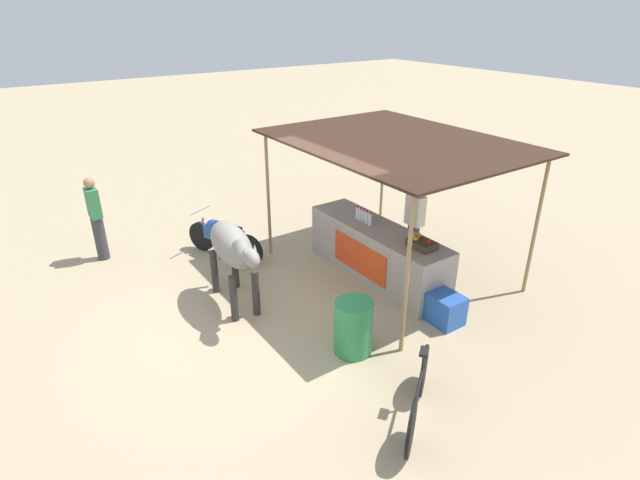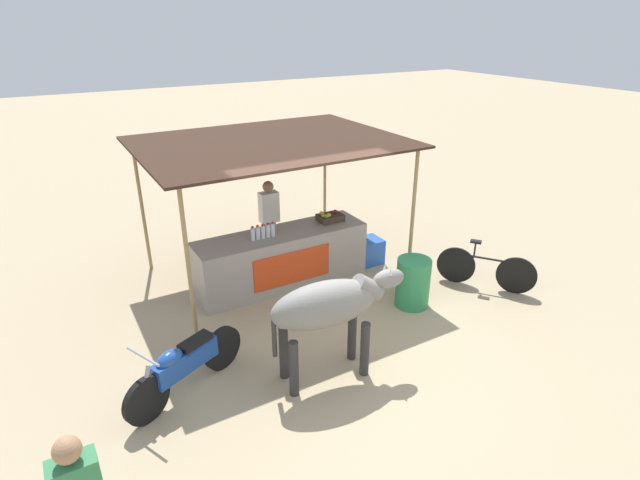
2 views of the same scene
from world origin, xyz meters
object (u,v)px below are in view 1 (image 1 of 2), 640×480
(water_barrel, at_px, (353,327))
(bicycle_leaning, at_px, (418,396))
(cow, at_px, (233,248))
(motorcycle_parked, at_px, (223,237))
(cooler_box, at_px, (443,308))
(passerby_on_street, at_px, (96,218))
(fruit_crate, at_px, (421,243))
(vendor_behind_counter, at_px, (414,226))
(stall_counter, at_px, (377,252))

(water_barrel, distance_m, bicycle_leaning, 1.47)
(cow, height_order, motorcycle_parked, cow)
(cooler_box, relative_size, passerby_on_street, 0.36)
(cooler_box, bearing_deg, fruit_crate, 168.43)
(vendor_behind_counter, relative_size, passerby_on_street, 1.00)
(passerby_on_street, bearing_deg, fruit_crate, 41.24)
(motorcycle_parked, xyz_separation_m, passerby_on_street, (-1.28, -1.98, 0.42))
(fruit_crate, height_order, water_barrel, fruit_crate)
(fruit_crate, xyz_separation_m, cooler_box, (0.71, -0.15, -0.79))
(water_barrel, bearing_deg, cooler_box, 82.58)
(vendor_behind_counter, xyz_separation_m, water_barrel, (1.37, -2.47, -0.44))
(fruit_crate, height_order, passerby_on_street, passerby_on_street)
(stall_counter, distance_m, fruit_crate, 1.14)
(vendor_behind_counter, height_order, bicycle_leaning, vendor_behind_counter)
(stall_counter, xyz_separation_m, vendor_behind_counter, (0.13, 0.75, 0.37))
(bicycle_leaning, bearing_deg, water_barrel, 173.20)
(water_barrel, distance_m, passerby_on_street, 5.54)
(water_barrel, xyz_separation_m, bicycle_leaning, (1.46, -0.17, -0.06))
(bicycle_leaning, bearing_deg, fruit_crate, 135.33)
(stall_counter, bearing_deg, vendor_behind_counter, 80.24)
(vendor_behind_counter, distance_m, water_barrel, 2.86)
(vendor_behind_counter, height_order, cow, vendor_behind_counter)
(cow, distance_m, motorcycle_parked, 1.91)
(water_barrel, bearing_deg, passerby_on_street, -156.22)
(passerby_on_street, bearing_deg, motorcycle_parked, 57.22)
(cow, bearing_deg, motorcycle_parked, 161.52)
(stall_counter, relative_size, motorcycle_parked, 1.80)
(cow, xyz_separation_m, passerby_on_street, (-2.99, -1.41, -0.18))
(fruit_crate, distance_m, vendor_behind_counter, 1.13)
(bicycle_leaning, bearing_deg, vendor_behind_counter, 136.95)
(cooler_box, distance_m, water_barrel, 1.64)
(fruit_crate, xyz_separation_m, bicycle_leaning, (1.96, -1.94, -0.68))
(water_barrel, bearing_deg, cow, -158.41)
(motorcycle_parked, xyz_separation_m, bicycle_leaning, (5.23, 0.07, -0.08))
(stall_counter, relative_size, water_barrel, 3.69)
(fruit_crate, bearing_deg, water_barrel, -74.08)
(cooler_box, bearing_deg, cow, -133.04)
(fruit_crate, bearing_deg, cow, -121.14)
(stall_counter, bearing_deg, water_barrel, -48.82)
(fruit_crate, xyz_separation_m, water_barrel, (0.50, -1.76, -0.63))
(stall_counter, height_order, motorcycle_parked, stall_counter)
(stall_counter, bearing_deg, fruit_crate, 2.81)
(cooler_box, bearing_deg, vendor_behind_counter, 151.74)
(vendor_behind_counter, xyz_separation_m, cow, (-0.69, -3.28, 0.18))
(fruit_crate, distance_m, cow, 3.01)
(stall_counter, distance_m, cow, 2.65)
(bicycle_leaning, bearing_deg, cooler_box, 124.82)
(motorcycle_parked, bearing_deg, fruit_crate, 31.50)
(motorcycle_parked, distance_m, bicycle_leaning, 5.23)
(cooler_box, distance_m, bicycle_leaning, 2.18)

